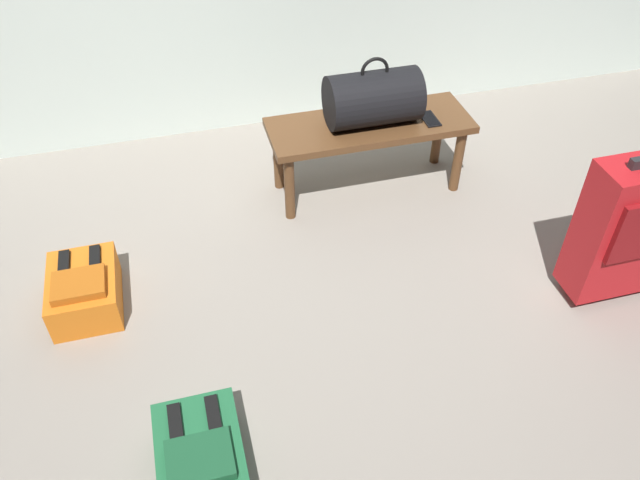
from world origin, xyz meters
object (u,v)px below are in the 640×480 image
object	(u,v)px
cell_phone	(430,119)
suitcase_upright_red	(630,227)
backpack_orange	(84,290)
duffel_bag_black	(373,98)
backpack_green	(201,457)
bench	(369,133)

from	to	relation	value
cell_phone	suitcase_upright_red	distance (m)	1.05
suitcase_upright_red	backpack_orange	world-z (taller)	suitcase_upright_red
duffel_bag_black	backpack_green	bearing A→B (deg)	-127.02
backpack_orange	backpack_green	distance (m)	0.97
suitcase_upright_red	backpack_green	world-z (taller)	suitcase_upright_red
duffel_bag_black	cell_phone	world-z (taller)	duffel_bag_black
suitcase_upright_red	backpack_orange	distance (m)	2.26
suitcase_upright_red	backpack_green	size ratio (longest dim) A/B	1.87
cell_phone	backpack_orange	distance (m)	1.78
duffel_bag_black	cell_phone	xyz separation A→B (m)	(0.28, -0.05, -0.13)
bench	duffel_bag_black	distance (m)	0.19
cell_phone	backpack_orange	size ratio (longest dim) A/B	0.38
bench	backpack_green	bearing A→B (deg)	-126.81
backpack_orange	backpack_green	xyz separation A→B (m)	(0.38, -0.89, 0.00)
bench	backpack_green	world-z (taller)	bench
duffel_bag_black	suitcase_upright_red	xyz separation A→B (m)	(0.77, -0.98, -0.16)
duffel_bag_black	suitcase_upright_red	size ratio (longest dim) A/B	0.62
backpack_orange	bench	bearing A→B (deg)	19.04
suitcase_upright_red	duffel_bag_black	bearing A→B (deg)	128.10
backpack_orange	backpack_green	bearing A→B (deg)	-66.95
bench	backpack_green	xyz separation A→B (m)	(-1.03, -1.38, -0.24)
backpack_orange	backpack_green	world-z (taller)	same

